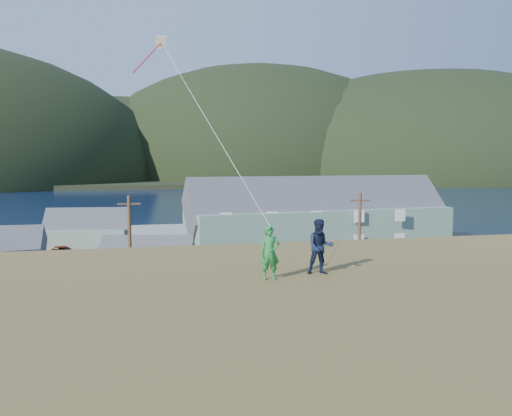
% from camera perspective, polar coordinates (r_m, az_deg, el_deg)
% --- Properties ---
extents(ground, '(900.00, 900.00, 0.00)m').
position_cam_1_polar(ground, '(36.25, -6.77, -12.25)').
color(ground, '#0A1638').
rests_on(ground, ground).
extents(grass_strip, '(110.00, 8.00, 0.10)m').
position_cam_1_polar(grass_strip, '(34.34, -6.44, -13.16)').
color(grass_strip, '#4C3D19').
rests_on(grass_strip, ground).
extents(waterfront_lot, '(72.00, 36.00, 0.12)m').
position_cam_1_polar(waterfront_lot, '(52.66, -8.58, -6.69)').
color(waterfront_lot, '#28282B').
rests_on(waterfront_lot, ground).
extents(wharf, '(26.00, 14.00, 0.90)m').
position_cam_1_polar(wharf, '(75.21, -14.31, -2.91)').
color(wharf, gray).
rests_on(wharf, ground).
extents(far_shore, '(900.00, 320.00, 2.00)m').
position_cam_1_polar(far_shore, '(364.59, -11.81, 3.54)').
color(far_shore, black).
rests_on(far_shore, ground).
extents(far_hills, '(760.00, 265.00, 143.00)m').
position_cam_1_polar(far_hills, '(316.34, -5.25, 3.57)').
color(far_hills, black).
rests_on(far_hills, ground).
extents(lodge, '(32.56, 12.57, 11.16)m').
position_cam_1_polar(lodge, '(59.86, 7.32, -1.12)').
color(lodge, slate).
rests_on(lodge, waterfront_lot).
extents(shed_white, '(8.25, 6.23, 5.94)m').
position_cam_1_polar(shed_white, '(41.46, -12.37, -6.83)').
color(shed_white, beige).
rests_on(shed_white, waterfront_lot).
extents(shed_palegreen_far, '(10.32, 6.51, 6.61)m').
position_cam_1_polar(shed_palegreen_far, '(62.97, -18.68, -2.67)').
color(shed_palegreen_far, slate).
rests_on(shed_palegreen_far, waterfront_lot).
extents(utility_poles, '(30.07, 0.24, 8.84)m').
position_cam_1_polar(utility_poles, '(36.51, -11.96, -5.08)').
color(utility_poles, '#47331E').
rests_on(utility_poles, waterfront_lot).
extents(parked_cars, '(22.87, 13.40, 1.56)m').
position_cam_1_polar(parked_cars, '(57.18, -17.08, -5.12)').
color(parked_cars, black).
rests_on(parked_cars, waterfront_lot).
extents(kite_flyer_green, '(0.65, 0.45, 1.69)m').
position_cam_1_polar(kite_flyer_green, '(15.61, 1.59, -5.16)').
color(kite_flyer_green, '#207830').
rests_on(kite_flyer_green, hillside).
extents(kite_flyer_navy, '(0.98, 0.82, 1.81)m').
position_cam_1_polar(kite_flyer_navy, '(16.49, 7.35, -4.42)').
color(kite_flyer_navy, '#121B33').
rests_on(kite_flyer_navy, hillside).
extents(kite_rig, '(2.12, 4.38, 11.45)m').
position_cam_1_polar(kite_rig, '(23.42, -10.85, 17.62)').
color(kite_rig, beige).
rests_on(kite_rig, ground).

